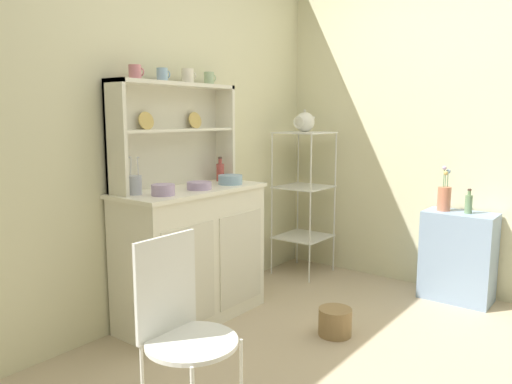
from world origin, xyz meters
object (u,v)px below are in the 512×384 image
Objects in this scene: wire_chair at (181,322)px; bowl_mixing_large at (163,190)px; hutch_shelf_unit at (172,126)px; floor_basket at (335,322)px; flower_vase at (444,197)px; oil_bottle at (469,203)px; utensil_jar at (135,185)px; porcelain_teapot at (305,122)px; hutch_cabinet at (192,253)px; bakers_rack at (304,185)px; cup_rose_0 at (135,72)px; jam_bottle at (220,171)px; side_shelf_blue at (458,256)px.

bowl_mixing_large reaches higher than wire_chair.
floor_basket is (0.35, -1.02, -1.16)m from hutch_shelf_unit.
bowl_mixing_large is 0.42× the size of flower_vase.
oil_bottle is at bearing -46.34° from hutch_shelf_unit.
hutch_shelf_unit is at bearing 12.78° from utensil_jar.
floor_basket is 1.45m from utensil_jar.
oil_bottle is at bearing -83.56° from porcelain_teapot.
hutch_cabinet is at bearing 10.11° from wire_chair.
bakers_rack is 1.39× the size of wire_chair.
cup_rose_0 is 0.34× the size of porcelain_teapot.
flower_vase is at bearing -34.43° from utensil_jar.
hutch_cabinet is 1.17m from cup_rose_0.
utensil_jar is at bearing 168.24° from hutch_cabinet.
hutch_cabinet is 11.78× the size of cup_rose_0.
cup_rose_0 is at bearing 25.13° from wire_chair.
jam_bottle is 0.52× the size of flower_vase.
utensil_jar reaches higher than flower_vase.
hutch_shelf_unit is at bearing 38.62° from bowl_mixing_large.
bakers_rack is 1.39m from floor_basket.
floor_basket is 1.28m from flower_vase.
hutch_cabinet is at bearing 177.96° from porcelain_teapot.
flower_vase is at bearing -39.11° from hutch_cabinet.
cup_rose_0 reaches higher than side_shelf_blue.
wire_chair is 2.35m from flower_vase.
porcelain_teapot is (1.26, -0.21, 0.02)m from hutch_shelf_unit.
bakers_rack is (1.26, -0.04, 0.30)m from hutch_cabinet.
flower_vase is at bearing -36.45° from cup_rose_0.
bowl_mixing_large is at bearing 143.99° from oil_bottle.
bakers_rack is 0.92m from jam_bottle.
jam_bottle is 0.77× the size of utensil_jar.
floor_basket is 0.80× the size of porcelain_teapot.
oil_bottle is at bearing -83.63° from bakers_rack.
bakers_rack is 8.79× the size of bowl_mixing_large.
hutch_cabinet is at bearing 137.01° from oil_bottle.
bowl_mixing_large is at bearing 18.63° from wire_chair.
hutch_cabinet is 0.62m from jam_bottle.
hutch_shelf_unit reaches higher than bowl_mixing_large.
jam_bottle reaches higher than hutch_cabinet.
hutch_shelf_unit reaches higher than hutch_cabinet.
side_shelf_blue is 2.36m from wire_chair.
hutch_shelf_unit is 0.50m from utensil_jar.
oil_bottle is at bearing -37.94° from utensil_jar.
cup_rose_0 is at bearing 173.92° from bakers_rack.
side_shelf_blue is at bearing 90.00° from oil_bottle.
jam_bottle is at bearing 0.64° from utensil_jar.
wire_chair is 4.91× the size of oil_bottle.
floor_basket is at bearing -138.50° from porcelain_teapot.
oil_bottle is (0.00, -0.05, 0.39)m from side_shelf_blue.
hutch_cabinet is at bearing 140.89° from flower_vase.
flower_vase is 1.87× the size of oil_bottle.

